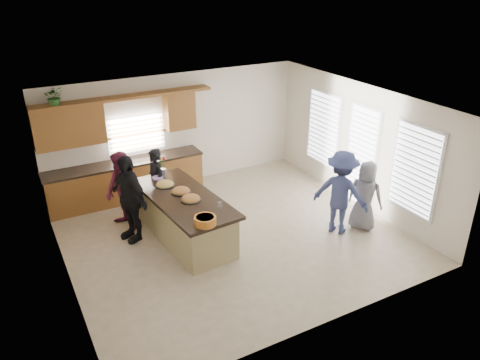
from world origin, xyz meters
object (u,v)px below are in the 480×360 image
woman_left_back (156,182)px  woman_left_mid (123,192)px  woman_left_front (129,198)px  woman_right_back (341,192)px  salad_bowl (205,220)px  woman_right_front (365,196)px  island (185,218)px

woman_left_back → woman_left_mid: bearing=-76.8°
woman_left_front → woman_right_back: size_ratio=1.02×
salad_bowl → woman_left_back: size_ratio=0.26×
woman_left_back → woman_right_front: 4.49m
island → woman_right_back: 3.22m
island → salad_bowl: size_ratio=7.10×
woman_right_front → woman_left_front: bearing=38.0°
woman_left_back → woman_right_front: bearing=44.9°
woman_left_mid → woman_right_back: woman_right_back is taller
woman_left_front → woman_left_mid: bearing=160.9°
island → woman_right_front: (3.46, -1.41, 0.30)m
woman_left_front → woman_right_front: (4.41, -1.92, -0.15)m
woman_right_back → woman_right_front: bearing=-137.6°
woman_left_front → woman_right_front: woman_left_front is taller
salad_bowl → woman_left_mid: (-0.86, 2.16, -0.18)m
salad_bowl → island: bearing=86.3°
salad_bowl → woman_left_back: bearing=91.4°
woman_left_mid → woman_left_front: 0.45m
woman_right_back → woman_right_front: 0.57m
salad_bowl → woman_right_back: size_ratio=0.22×
island → woman_left_mid: woman_left_mid is taller
woman_right_front → salad_bowl: bearing=58.2°
woman_right_back → woman_right_front: woman_right_back is taller
woman_left_mid → woman_right_back: (3.86, -2.22, 0.04)m
woman_left_mid → woman_right_front: 5.00m
woman_left_front → woman_right_front: 4.81m
woman_left_mid → woman_right_front: size_ratio=1.13×
island → woman_left_back: (-0.14, 1.27, 0.32)m
woman_left_front → woman_left_back: bearing=115.0°
woman_left_back → woman_left_front: size_ratio=0.84×
island → woman_left_front: woman_left_front is taller
woman_right_back → salad_bowl: bearing=56.2°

